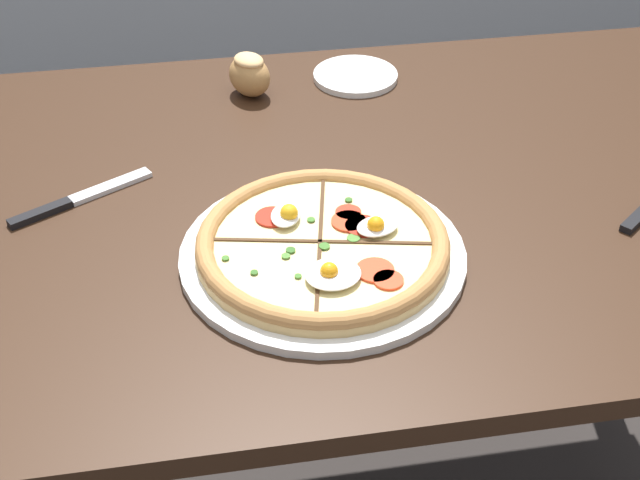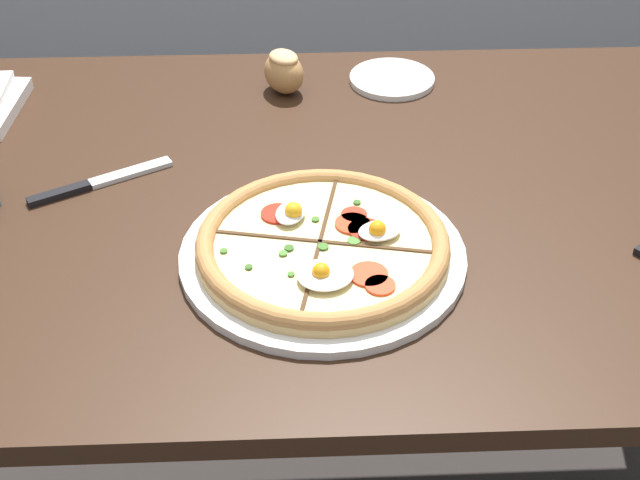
% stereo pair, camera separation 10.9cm
% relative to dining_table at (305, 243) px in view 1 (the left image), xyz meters
% --- Properties ---
extents(dining_table, '(1.48, 0.87, 0.73)m').
position_rel_dining_table_xyz_m(dining_table, '(0.00, 0.00, 0.00)').
color(dining_table, '#331E11').
rests_on(dining_table, ground_plane).
extents(pizza, '(0.36, 0.36, 0.05)m').
position_rel_dining_table_xyz_m(pizza, '(-0.00, -0.15, 0.11)').
color(pizza, white).
rests_on(pizza, dining_table).
extents(bread_piece_near, '(0.09, 0.10, 0.07)m').
position_rel_dining_table_xyz_m(bread_piece_near, '(-0.04, 0.29, 0.13)').
color(bread_piece_near, '#B27F47').
rests_on(bread_piece_near, dining_table).
extents(knife_main, '(0.19, 0.12, 0.01)m').
position_rel_dining_table_xyz_m(knife_main, '(-0.30, 0.03, 0.09)').
color(knife_main, silver).
rests_on(knife_main, dining_table).
extents(side_saucer, '(0.14, 0.14, 0.01)m').
position_rel_dining_table_xyz_m(side_saucer, '(0.14, 0.32, 0.10)').
color(side_saucer, white).
rests_on(side_saucer, dining_table).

